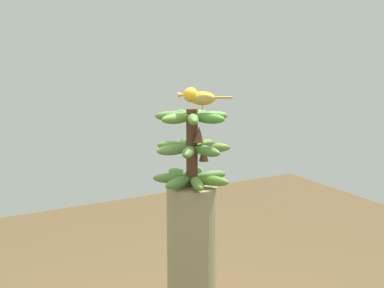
# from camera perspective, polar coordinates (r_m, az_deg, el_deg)

# --- Properties ---
(banana_bunch) EXTENTS (0.30, 0.29, 0.29)m
(banana_bunch) POSITION_cam_1_polar(r_m,az_deg,el_deg) (1.62, 0.04, -0.49)
(banana_bunch) COLOR #4C2D1E
(banana_bunch) RESTS_ON banana_tree
(perched_bird) EXTENTS (0.11, 0.18, 0.08)m
(perched_bird) POSITION_cam_1_polar(r_m,az_deg,el_deg) (1.56, 0.82, 6.23)
(perched_bird) COLOR #C68933
(perched_bird) RESTS_ON banana_bunch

